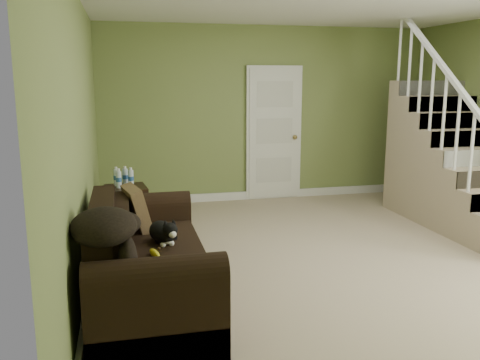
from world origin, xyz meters
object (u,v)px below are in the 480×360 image
sofa (144,265)px  side_table (127,208)px  cat (163,233)px  banana (155,253)px

sofa → side_table: bearing=93.4°
side_table → cat: (0.29, -1.92, 0.26)m
sofa → cat: 0.31m
cat → banana: 0.33m
cat → banana: cat is taller
sofa → side_table: 2.04m
cat → banana: bearing=-122.8°
sofa → cat: bearing=36.7°
sofa → banana: sofa is taller
side_table → banana: side_table is taller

